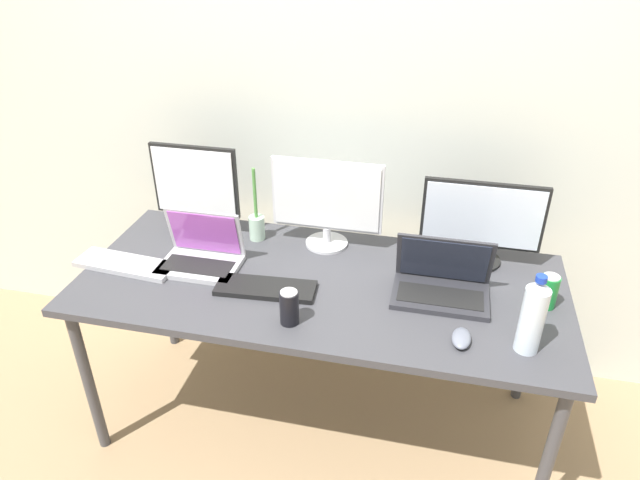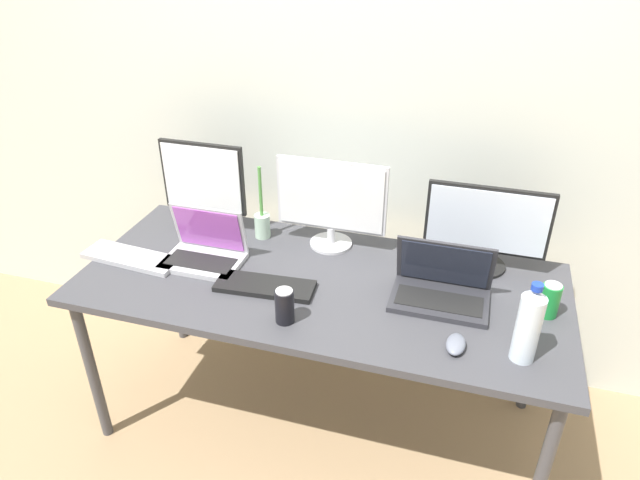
{
  "view_description": "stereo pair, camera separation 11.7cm",
  "coord_description": "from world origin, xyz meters",
  "px_view_note": "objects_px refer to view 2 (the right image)",
  "views": [
    {
      "loc": [
        0.4,
        -1.75,
        1.97
      ],
      "look_at": [
        0.0,
        0.0,
        0.92
      ],
      "focal_mm": 32.0,
      "sensor_mm": 36.0,
      "label": 1
    },
    {
      "loc": [
        0.51,
        -1.72,
        1.97
      ],
      "look_at": [
        0.0,
        0.0,
        0.92
      ],
      "focal_mm": 32.0,
      "sensor_mm": 36.0,
      "label": 2
    }
  ],
  "objects_px": {
    "monitor_left": "(204,185)",
    "keyboard_aux": "(131,258)",
    "water_bottle": "(528,325)",
    "bamboo_vase": "(262,223)",
    "keyboard_main": "(265,286)",
    "work_desk": "(320,293)",
    "soda_can_near_keyboard": "(550,300)",
    "mouse_by_keyboard": "(456,344)",
    "soda_can_by_laptop": "(285,306)",
    "monitor_center": "(331,201)",
    "laptop_secondary": "(441,286)",
    "laptop_silver": "(205,249)",
    "monitor_right": "(486,227)"
  },
  "relations": [
    {
      "from": "monitor_right",
      "to": "keyboard_aux",
      "type": "height_order",
      "value": "monitor_right"
    },
    {
      "from": "water_bottle",
      "to": "soda_can_by_laptop",
      "type": "xyz_separation_m",
      "value": [
        -0.78,
        -0.04,
        -0.07
      ]
    },
    {
      "from": "soda_can_near_keyboard",
      "to": "water_bottle",
      "type": "bearing_deg",
      "value": -108.75
    },
    {
      "from": "water_bottle",
      "to": "bamboo_vase",
      "type": "distance_m",
      "value": 1.17
    },
    {
      "from": "mouse_by_keyboard",
      "to": "soda_can_by_laptop",
      "type": "relative_size",
      "value": 0.86
    },
    {
      "from": "monitor_left",
      "to": "bamboo_vase",
      "type": "relative_size",
      "value": 1.21
    },
    {
      "from": "water_bottle",
      "to": "soda_can_by_laptop",
      "type": "relative_size",
      "value": 2.23
    },
    {
      "from": "monitor_left",
      "to": "monitor_right",
      "type": "relative_size",
      "value": 0.84
    },
    {
      "from": "laptop_secondary",
      "to": "monitor_center",
      "type": "bearing_deg",
      "value": 152.11
    },
    {
      "from": "keyboard_aux",
      "to": "monitor_center",
      "type": "bearing_deg",
      "value": 29.56
    },
    {
      "from": "monitor_center",
      "to": "monitor_right",
      "type": "distance_m",
      "value": 0.61
    },
    {
      "from": "soda_can_near_keyboard",
      "to": "soda_can_by_laptop",
      "type": "height_order",
      "value": "same"
    },
    {
      "from": "work_desk",
      "to": "mouse_by_keyboard",
      "type": "xyz_separation_m",
      "value": [
        0.53,
        -0.24,
        0.07
      ]
    },
    {
      "from": "water_bottle",
      "to": "bamboo_vase",
      "type": "xyz_separation_m",
      "value": [
        -1.06,
        0.48,
        -0.06
      ]
    },
    {
      "from": "keyboard_aux",
      "to": "keyboard_main",
      "type": "bearing_deg",
      "value": 1.37
    },
    {
      "from": "monitor_center",
      "to": "soda_can_near_keyboard",
      "type": "bearing_deg",
      "value": -16.05
    },
    {
      "from": "laptop_silver",
      "to": "laptop_secondary",
      "type": "distance_m",
      "value": 0.93
    },
    {
      "from": "monitor_center",
      "to": "bamboo_vase",
      "type": "distance_m",
      "value": 0.33
    },
    {
      "from": "keyboard_main",
      "to": "soda_can_near_keyboard",
      "type": "xyz_separation_m",
      "value": [
        1.0,
        0.13,
        0.05
      ]
    },
    {
      "from": "keyboard_main",
      "to": "work_desk",
      "type": "bearing_deg",
      "value": 25.97
    },
    {
      "from": "work_desk",
      "to": "water_bottle",
      "type": "distance_m",
      "value": 0.79
    },
    {
      "from": "laptop_secondary",
      "to": "soda_can_by_laptop",
      "type": "distance_m",
      "value": 0.57
    },
    {
      "from": "monitor_left",
      "to": "water_bottle",
      "type": "height_order",
      "value": "monitor_left"
    },
    {
      "from": "monitor_left",
      "to": "keyboard_aux",
      "type": "distance_m",
      "value": 0.43
    },
    {
      "from": "laptop_secondary",
      "to": "bamboo_vase",
      "type": "height_order",
      "value": "bamboo_vase"
    },
    {
      "from": "work_desk",
      "to": "soda_can_near_keyboard",
      "type": "relative_size",
      "value": 14.58
    },
    {
      "from": "monitor_left",
      "to": "laptop_secondary",
      "type": "distance_m",
      "value": 1.09
    },
    {
      "from": "work_desk",
      "to": "laptop_silver",
      "type": "bearing_deg",
      "value": 178.71
    },
    {
      "from": "monitor_center",
      "to": "keyboard_main",
      "type": "xyz_separation_m",
      "value": [
        -0.15,
        -0.38,
        -0.19
      ]
    },
    {
      "from": "bamboo_vase",
      "to": "monitor_right",
      "type": "bearing_deg",
      "value": 1.38
    },
    {
      "from": "monitor_left",
      "to": "monitor_center",
      "type": "height_order",
      "value": "monitor_left"
    },
    {
      "from": "keyboard_main",
      "to": "water_bottle",
      "type": "relative_size",
      "value": 1.31
    },
    {
      "from": "laptop_secondary",
      "to": "mouse_by_keyboard",
      "type": "bearing_deg",
      "value": -73.17
    },
    {
      "from": "keyboard_main",
      "to": "bamboo_vase",
      "type": "distance_m",
      "value": 0.39
    },
    {
      "from": "laptop_secondary",
      "to": "keyboard_main",
      "type": "bearing_deg",
      "value": -169.14
    },
    {
      "from": "monitor_center",
      "to": "soda_can_near_keyboard",
      "type": "relative_size",
      "value": 3.6
    },
    {
      "from": "mouse_by_keyboard",
      "to": "water_bottle",
      "type": "height_order",
      "value": "water_bottle"
    },
    {
      "from": "laptop_silver",
      "to": "keyboard_main",
      "type": "bearing_deg",
      "value": -21.29
    },
    {
      "from": "monitor_left",
      "to": "laptop_secondary",
      "type": "xyz_separation_m",
      "value": [
        1.05,
        -0.25,
        -0.15
      ]
    },
    {
      "from": "keyboard_main",
      "to": "soda_can_by_laptop",
      "type": "height_order",
      "value": "soda_can_by_laptop"
    },
    {
      "from": "laptop_secondary",
      "to": "bamboo_vase",
      "type": "relative_size",
      "value": 1.07
    },
    {
      "from": "monitor_center",
      "to": "soda_can_by_laptop",
      "type": "xyz_separation_m",
      "value": [
        -0.01,
        -0.54,
        -0.14
      ]
    },
    {
      "from": "monitor_center",
      "to": "keyboard_main",
      "type": "bearing_deg",
      "value": -111.58
    },
    {
      "from": "work_desk",
      "to": "laptop_silver",
      "type": "height_order",
      "value": "laptop_silver"
    },
    {
      "from": "monitor_left",
      "to": "soda_can_by_laptop",
      "type": "distance_m",
      "value": 0.78
    },
    {
      "from": "keyboard_aux",
      "to": "soda_can_by_laptop",
      "type": "xyz_separation_m",
      "value": [
        0.72,
        -0.19,
        0.05
      ]
    },
    {
      "from": "keyboard_main",
      "to": "mouse_by_keyboard",
      "type": "height_order",
      "value": "mouse_by_keyboard"
    },
    {
      "from": "keyboard_main",
      "to": "keyboard_aux",
      "type": "height_order",
      "value": "same"
    },
    {
      "from": "monitor_center",
      "to": "soda_can_near_keyboard",
      "type": "height_order",
      "value": "monitor_center"
    },
    {
      "from": "monitor_left",
      "to": "keyboard_aux",
      "type": "bearing_deg",
      "value": -116.41
    }
  ]
}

